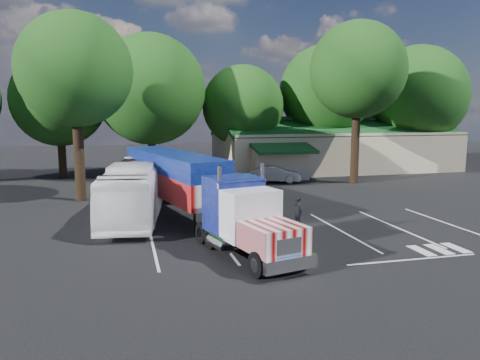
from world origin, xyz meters
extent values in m
plane|color=black|center=(0.00, 0.00, 0.00)|extent=(120.00, 120.00, 0.00)
cube|color=beige|center=(14.00, 18.00, 2.00)|extent=(24.00, 11.00, 4.00)
cube|color=#14481E|center=(14.00, 15.60, 4.50)|extent=(24.20, 6.25, 2.10)
cube|color=#14481E|center=(14.00, 20.40, 4.50)|extent=(24.20, 6.25, 2.10)
cube|color=beige|center=(6.00, 12.30, 1.40)|extent=(5.00, 2.50, 2.80)
cube|color=#14481E|center=(6.00, 11.00, 2.90)|extent=(5.40, 3.19, 0.80)
cylinder|color=black|center=(-13.00, 17.80, 2.00)|extent=(0.70, 0.70, 4.00)
sphere|color=#144012|center=(-13.00, 17.80, 7.15)|extent=(8.40, 8.40, 8.40)
cylinder|color=black|center=(-5.00, 16.20, 2.15)|extent=(0.70, 0.70, 4.30)
sphere|color=#144012|center=(-5.00, 16.20, 8.05)|extent=(10.00, 10.00, 10.00)
cylinder|color=black|center=(4.00, 17.50, 1.80)|extent=(0.70, 0.70, 3.60)
sphere|color=#144012|center=(4.00, 17.50, 6.60)|extent=(8.00, 8.00, 8.00)
cylinder|color=black|center=(13.00, 18.00, 2.25)|extent=(0.70, 0.70, 4.50)
sphere|color=#144012|center=(13.00, 18.00, 8.10)|extent=(9.60, 9.60, 9.60)
cylinder|color=black|center=(23.00, 16.80, 1.95)|extent=(0.70, 0.70, 3.90)
sphere|color=#144012|center=(23.00, 16.80, 7.80)|extent=(10.40, 10.40, 10.40)
cylinder|color=black|center=(-10.50, 6.00, 3.00)|extent=(0.70, 0.70, 6.00)
sphere|color=#144012|center=(-10.50, 6.00, 8.85)|extent=(7.60, 7.60, 7.60)
cylinder|color=black|center=(11.50, 8.50, 3.25)|extent=(0.70, 0.70, 6.50)
sphere|color=#144012|center=(11.50, 8.50, 9.50)|extent=(8.00, 8.00, 8.00)
cube|color=black|center=(-2.58, -8.69, 0.68)|extent=(2.40, 6.35, 0.23)
cube|color=white|center=(-1.76, -11.97, 0.59)|extent=(2.24, 0.76, 0.50)
cube|color=white|center=(-1.81, -11.80, 1.13)|extent=(1.08, 0.37, 0.81)
cube|color=white|center=(-2.06, -10.79, 1.31)|extent=(2.54, 2.60, 1.04)
cube|color=silver|center=(-2.50, -9.04, 1.85)|extent=(2.54, 1.95, 2.07)
cube|color=black|center=(-2.35, -9.61, 2.30)|extent=(2.03, 0.57, 0.90)
cube|color=white|center=(-2.68, -8.30, 3.02)|extent=(2.30, 0.65, 0.23)
cube|color=#0B134F|center=(-2.89, -7.46, 2.03)|extent=(2.62, 2.30, 2.44)
cylinder|color=white|center=(-3.70, -8.50, 2.35)|extent=(0.20, 0.20, 3.07)
cylinder|color=white|center=(-1.68, -8.00, 2.35)|extent=(0.20, 0.20, 3.07)
cylinder|color=white|center=(-3.79, -8.90, 0.68)|extent=(0.93, 1.54, 0.60)
cylinder|color=white|center=(-1.42, -8.31, 0.68)|extent=(0.93, 1.54, 0.60)
cube|color=white|center=(-4.79, 0.15, 1.94)|extent=(5.07, 11.77, 1.35)
cube|color=#0A1062|center=(-4.79, 0.15, 3.16)|extent=(5.07, 11.77, 1.08)
cube|color=black|center=(-5.70, 3.83, 0.77)|extent=(1.81, 3.33, 0.32)
cube|color=black|center=(-4.22, -4.73, 0.63)|extent=(0.13, 0.13, 1.26)
cube|color=black|center=(-2.99, -4.42, 0.63)|extent=(0.13, 0.13, 1.26)
cube|color=white|center=(-6.20, 5.84, 0.41)|extent=(2.13, 0.63, 0.11)
cylinder|color=black|center=(-2.87, -11.46, 0.50)|extent=(0.55, 1.04, 0.99)
cylinder|color=black|center=(-1.03, -11.00, 0.50)|extent=(0.55, 1.04, 0.99)
cylinder|color=black|center=(-3.87, -7.43, 0.50)|extent=(0.55, 1.04, 0.99)
cylinder|color=black|center=(-2.03, -6.97, 0.50)|extent=(0.55, 1.04, 0.99)
cylinder|color=black|center=(-4.11, -6.47, 0.50)|extent=(0.55, 1.04, 0.99)
cylinder|color=black|center=(-2.27, -6.01, 0.50)|extent=(0.55, 1.04, 0.99)
cylinder|color=black|center=(-6.45, 2.90, 0.50)|extent=(0.55, 1.04, 0.99)
cylinder|color=black|center=(-4.61, 3.36, 0.50)|extent=(0.55, 1.04, 0.99)
cylinder|color=black|center=(-6.71, 3.95, 0.50)|extent=(0.55, 1.04, 0.99)
cylinder|color=black|center=(-4.87, 4.41, 0.50)|extent=(0.55, 1.04, 0.99)
imported|color=black|center=(1.60, -4.01, 0.76)|extent=(0.50, 0.63, 1.53)
imported|color=black|center=(1.80, 8.00, 0.51)|extent=(1.04, 2.05, 1.03)
imported|color=white|center=(-7.00, -0.18, 1.61)|extent=(4.28, 11.81, 3.22)
imported|color=#AEB2B7|center=(5.00, 10.50, 0.74)|extent=(4.73, 2.77, 1.47)
camera|label=1|loc=(-7.58, -27.47, 6.16)|focal=35.00mm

